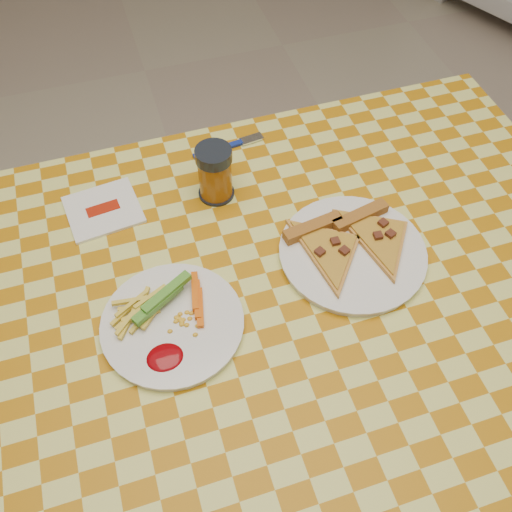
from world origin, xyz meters
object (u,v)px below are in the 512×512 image
Objects in this scene: table at (271,311)px; drink_glass at (215,173)px; plate_left at (173,325)px; plate_right at (352,254)px.

table is 11.22× the size of drink_glass.
table is 5.54× the size of plate_left.
drink_glass is at bearing 61.14° from plate_left.
drink_glass is (0.15, 0.27, 0.05)m from plate_left.
plate_right reaches higher than table.
plate_left is at bearing -173.39° from table.
table is 0.28m from drink_glass.
plate_left is 0.34m from plate_right.
plate_left is at bearing -172.38° from plate_right.
table is at bearing -82.37° from drink_glass.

